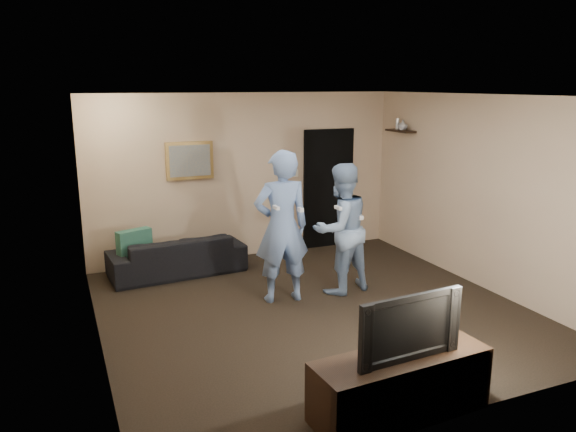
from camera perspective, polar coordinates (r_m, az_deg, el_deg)
name	(u,v)px	position (r m, az deg, el deg)	size (l,w,h in m)	color
ground	(313,310)	(7.05, 2.52, -9.51)	(5.00, 5.00, 0.00)	black
ceiling	(315,96)	(6.50, 2.75, 12.13)	(5.00, 5.00, 0.04)	silver
wall_back	(246,176)	(8.94, -4.28, 4.05)	(5.00, 0.04, 2.60)	tan
wall_front	(450,271)	(4.61, 16.16, -5.36)	(5.00, 0.04, 2.60)	tan
wall_left	(92,228)	(6.04, -19.31, -1.17)	(0.04, 5.00, 2.60)	tan
wall_right	(480,192)	(8.04, 18.96, 2.32)	(0.04, 5.00, 2.60)	tan
sofa	(177,255)	(8.39, -11.20, -3.91)	(1.94, 0.76, 0.57)	black
throw_pillow	(135,247)	(8.25, -15.32, -3.02)	(0.49, 0.16, 0.49)	#1B5142
painting_frame	(190,161)	(8.63, -9.96, 5.57)	(0.72, 0.05, 0.57)	olive
painting_canvas	(190,161)	(8.60, -9.92, 5.55)	(0.62, 0.01, 0.47)	slate
doorway	(328,189)	(9.52, 4.11, 2.79)	(0.90, 0.06, 2.00)	black
light_switch	(296,173)	(9.22, 0.79, 4.37)	(0.08, 0.02, 0.12)	silver
wall_shelf	(400,131)	(9.29, 11.35, 8.47)	(0.20, 0.60, 0.03)	black
shelf_vase	(403,125)	(9.23, 11.58, 9.04)	(0.16, 0.16, 0.16)	#9E9EA2
shelf_figurine	(398,124)	(9.36, 11.07, 9.17)	(0.06, 0.06, 0.18)	silver
tv_console	(400,386)	(5.03, 11.33, -16.53)	(1.56, 0.50, 0.56)	black
television	(403,324)	(4.78, 11.64, -10.67)	(0.98, 0.13, 0.57)	black
wii_player_left	(282,227)	(7.06, -0.65, -1.11)	(0.75, 0.56, 1.95)	#6C89BC
wii_player_right	(341,229)	(7.42, 5.37, -1.30)	(0.96, 0.81, 1.74)	#8199BB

